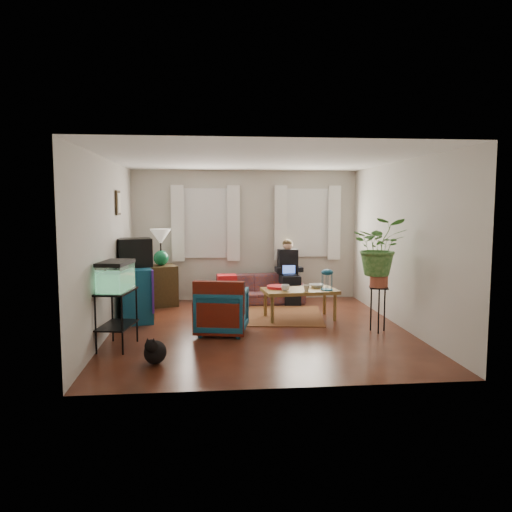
{
  "coord_description": "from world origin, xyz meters",
  "views": [
    {
      "loc": [
        -0.79,
        -7.53,
        1.94
      ],
      "look_at": [
        0.0,
        0.4,
        1.1
      ],
      "focal_mm": 35.0,
      "sensor_mm": 36.0,
      "label": 1
    }
  ],
  "objects": [
    {
      "name": "ceiling",
      "position": [
        0.0,
        0.0,
        2.6
      ],
      "size": [
        4.5,
        5.0,
        0.01
      ],
      "primitive_type": "cube",
      "color": "white",
      "rests_on": "wall_back"
    },
    {
      "name": "sofa",
      "position": [
        0.14,
        2.05,
        0.37
      ],
      "size": [
        1.93,
        0.86,
        0.74
      ],
      "primitive_type": "imported",
      "rotation": [
        0.0,
        0.0,
        0.06
      ],
      "color": "brown",
      "rests_on": "floor"
    },
    {
      "name": "black_cat",
      "position": [
        -1.42,
        -1.55,
        0.18
      ],
      "size": [
        0.34,
        0.46,
        0.35
      ],
      "primitive_type": "ellipsoid",
      "rotation": [
        0.0,
        0.0,
        -0.16
      ],
      "color": "black",
      "rests_on": "floor"
    },
    {
      "name": "armchair",
      "position": [
        -0.57,
        -0.18,
        0.37
      ],
      "size": [
        0.84,
        0.81,
        0.74
      ],
      "primitive_type": "imported",
      "rotation": [
        0.0,
        0.0,
        2.94
      ],
      "color": "#126A70",
      "rests_on": "floor"
    },
    {
      "name": "cup_b",
      "position": [
        0.84,
        0.43,
        0.56
      ],
      "size": [
        0.12,
        0.12,
        0.1
      ],
      "primitive_type": "imported",
      "rotation": [
        0.0,
        0.0,
        0.11
      ],
      "color": "beige",
      "rests_on": "coffee_table"
    },
    {
      "name": "wall_front",
      "position": [
        0.0,
        -2.5,
        1.3
      ],
      "size": [
        4.5,
        0.01,
        2.6
      ],
      "primitive_type": "cube",
      "color": "silver",
      "rests_on": "floor"
    },
    {
      "name": "dresser",
      "position": [
        -1.99,
        0.86,
        0.44
      ],
      "size": [
        0.7,
        1.07,
        0.89
      ],
      "primitive_type": "cube",
      "rotation": [
        0.0,
        0.0,
        0.22
      ],
      "color": "#115967",
      "rests_on": "floor"
    },
    {
      "name": "birdcage",
      "position": [
        1.2,
        0.5,
        0.68
      ],
      "size": [
        0.22,
        0.22,
        0.36
      ],
      "primitive_type": null,
      "rotation": [
        0.0,
        0.0,
        0.11
      ],
      "color": "#115B6B",
      "rests_on": "coffee_table"
    },
    {
      "name": "area_rug",
      "position": [
        0.19,
        0.91,
        0.01
      ],
      "size": [
        2.2,
        1.86,
        0.01
      ],
      "primitive_type": "cube",
      "rotation": [
        0.0,
        0.0,
        -0.14
      ],
      "color": "brown",
      "rests_on": "floor"
    },
    {
      "name": "wall_left",
      "position": [
        -2.25,
        0.0,
        1.3
      ],
      "size": [
        0.01,
        5.0,
        2.6
      ],
      "primitive_type": "cube",
      "color": "silver",
      "rests_on": "floor"
    },
    {
      "name": "aquarium_stand",
      "position": [
        -2.0,
        -0.8,
        0.39
      ],
      "size": [
        0.5,
        0.75,
        0.78
      ],
      "primitive_type": "cube",
      "rotation": [
        0.0,
        0.0,
        -0.17
      ],
      "color": "black",
      "rests_on": "floor"
    },
    {
      "name": "floor",
      "position": [
        0.0,
        0.0,
        0.0
      ],
      "size": [
        4.5,
        5.0,
        0.01
      ],
      "primitive_type": "cube",
      "color": "#4F2B14",
      "rests_on": "ground"
    },
    {
      "name": "seated_person",
      "position": [
        0.82,
        2.09,
        0.56
      ],
      "size": [
        0.51,
        0.61,
        1.12
      ],
      "primitive_type": null,
      "rotation": [
        0.0,
        0.0,
        0.06
      ],
      "color": "black",
      "rests_on": "sofa"
    },
    {
      "name": "side_table",
      "position": [
        -1.65,
        1.98,
        0.39
      ],
      "size": [
        0.66,
        0.66,
        0.77
      ],
      "primitive_type": "cube",
      "rotation": [
        0.0,
        0.0,
        0.31
      ],
      "color": "#402E18",
      "rests_on": "floor"
    },
    {
      "name": "crt_tv",
      "position": [
        -1.99,
        0.96,
        1.12
      ],
      "size": [
        0.64,
        0.6,
        0.47
      ],
      "primitive_type": "cube",
      "rotation": [
        0.0,
        0.0,
        0.22
      ],
      "color": "black",
      "rests_on": "dresser"
    },
    {
      "name": "serape_throw",
      "position": [
        -0.63,
        -0.46,
        0.52
      ],
      "size": [
        0.76,
        0.32,
        0.61
      ],
      "primitive_type": "cube",
      "rotation": [
        0.0,
        0.0,
        -0.21
      ],
      "color": "#9E0A0A",
      "rests_on": "armchair"
    },
    {
      "name": "picture_frame",
      "position": [
        -2.21,
        0.85,
        1.95
      ],
      "size": [
        0.04,
        0.32,
        0.4
      ],
      "primitive_type": "cube",
      "color": "#3D2616",
      "rests_on": "wall_left"
    },
    {
      "name": "potted_plant",
      "position": [
        1.79,
        -0.33,
        1.16
      ],
      "size": [
        0.93,
        0.85,
        0.87
      ],
      "primitive_type": "imported",
      "rotation": [
        0.0,
        0.0,
        -0.26
      ],
      "color": "#599947",
      "rests_on": "plant_stand"
    },
    {
      "name": "coffee_table",
      "position": [
        0.76,
        0.62,
        0.25
      ],
      "size": [
        1.29,
        0.79,
        0.51
      ],
      "primitive_type": "cube",
      "rotation": [
        0.0,
        0.0,
        0.11
      ],
      "color": "brown",
      "rests_on": "floor"
    },
    {
      "name": "wall_back",
      "position": [
        0.0,
        2.5,
        1.3
      ],
      "size": [
        4.5,
        0.01,
        2.6
      ],
      "primitive_type": "cube",
      "color": "silver",
      "rests_on": "floor"
    },
    {
      "name": "bowl",
      "position": [
        1.08,
        0.77,
        0.54
      ],
      "size": [
        0.26,
        0.26,
        0.06
      ],
      "primitive_type": "imported",
      "rotation": [
        0.0,
        0.0,
        0.11
      ],
      "color": "white",
      "rests_on": "coffee_table"
    },
    {
      "name": "wall_right",
      "position": [
        2.25,
        0.0,
        1.3
      ],
      "size": [
        0.01,
        5.0,
        2.6
      ],
      "primitive_type": "cube",
      "color": "silver",
      "rests_on": "floor"
    },
    {
      "name": "table_lamp",
      "position": [
        -1.65,
        1.98,
        1.1
      ],
      "size": [
        0.5,
        0.5,
        0.7
      ],
      "primitive_type": null,
      "rotation": [
        0.0,
        0.0,
        0.31
      ],
      "color": "white",
      "rests_on": "side_table"
    },
    {
      "name": "cup_a",
      "position": [
        0.5,
        0.49,
        0.56
      ],
      "size": [
        0.15,
        0.15,
        0.11
      ],
      "primitive_type": "imported",
      "rotation": [
        0.0,
        0.0,
        0.11
      ],
      "color": "white",
      "rests_on": "coffee_table"
    },
    {
      "name": "curtains_left",
      "position": [
        -0.8,
        2.4,
        1.55
      ],
      "size": [
        1.36,
        0.06,
        1.5
      ],
      "primitive_type": "cube",
      "color": "white",
      "rests_on": "wall_back"
    },
    {
      "name": "snack_tray",
      "position": [
        0.41,
        0.76,
        0.53
      ],
      "size": [
        0.42,
        0.42,
        0.04
      ],
      "primitive_type": "cylinder",
      "rotation": [
        0.0,
        0.0,
        0.11
      ],
      "color": "#B21414",
      "rests_on": "coffee_table"
    },
    {
      "name": "aquarium",
      "position": [
        -2.0,
        -0.8,
        0.99
      ],
      "size": [
        0.45,
        0.69,
        0.41
      ],
      "primitive_type": "cube",
      "rotation": [
        0.0,
        0.0,
        -0.17
      ],
      "color": "#7FD899",
      "rests_on": "aquarium_stand"
    },
    {
      "name": "curtains_right",
      "position": [
        1.25,
        2.4,
        1.55
      ],
      "size": [
        1.36,
        0.06,
        1.5
      ],
      "primitive_type": "cube",
      "color": "white",
      "rests_on": "wall_back"
    },
    {
      "name": "window_left",
      "position": [
        -0.8,
        2.48,
        1.55
      ],
      "size": [
        1.08,
        0.04,
        1.38
      ],
      "primitive_type": "cube",
      "color": "white",
      "rests_on": "wall_back"
    },
    {
      "name": "window_right",
      "position": [
        1.25,
        2.48,
        1.55
      ],
      "size": [
        1.08,
        0.04,
        1.38
      ],
      "primitive_type": "cube",
      "color": "white",
      "rests_on": "wall_back"
    },
    {
      "name": "plant_stand",
      "position": [
        1.79,
        -0.33,
        0.34
      ],
      "size": [
        0.35,
        0.35,
        0.69
      ],
      "primitive_type": "cube",
      "rotation": [
        0.0,
        0.0,
        -0.26
      ],
      "color": "black",
      "rests_on": "floor"
    }
  ]
}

